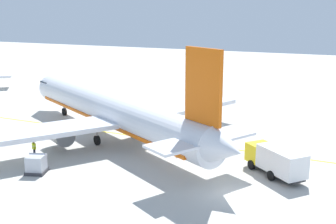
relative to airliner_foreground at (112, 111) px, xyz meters
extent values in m
cylinder|color=silver|center=(0.28, 0.50, 0.11)|extent=(20.77, 33.33, 3.80)
cone|color=silver|center=(9.58, 17.29, 0.11)|extent=(4.32, 3.85, 3.61)
cone|color=silver|center=(-9.22, -16.65, 0.51)|extent=(4.38, 4.36, 3.23)
cube|color=#192333|center=(8.51, 15.37, 0.96)|extent=(3.99, 3.66, 0.60)
cube|color=silver|center=(-8.69, 3.18, -0.56)|extent=(15.86, 13.11, 0.50)
cylinder|color=slate|center=(-5.42, 3.42, -1.76)|extent=(3.48, 3.87, 2.20)
cube|color=silver|center=(7.30, -5.68, -0.56)|extent=(16.60, 10.67, 0.50)
cylinder|color=slate|center=(5.78, -2.78, -1.76)|extent=(3.48, 3.87, 2.20)
cube|color=#D8590C|center=(-7.72, -13.94, 5.26)|extent=(2.45, 4.02, 6.50)
cube|color=silver|center=(-7.72, -13.94, 0.51)|extent=(10.65, 7.84, 0.24)
cube|color=#D8590C|center=(0.28, 0.50, -0.94)|extent=(18.86, 30.09, 0.36)
cylinder|color=black|center=(6.91, 12.46, -2.84)|extent=(0.84, 1.13, 1.10)
cylinder|color=gray|center=(6.91, 12.46, -2.04)|extent=(0.20, 0.20, 0.50)
cylinder|color=black|center=(-2.73, 0.45, -2.84)|extent=(0.84, 1.13, 1.10)
cylinder|color=gray|center=(-2.73, 0.45, -2.04)|extent=(0.20, 0.20, 0.50)
cylinder|color=black|center=(1.82, -2.07, -2.84)|extent=(0.84, 1.13, 1.10)
cylinder|color=gray|center=(1.82, -2.07, -2.04)|extent=(0.20, 0.20, 0.50)
cube|color=yellow|center=(-1.98, -17.81, -1.89)|extent=(2.84, 2.80, 1.80)
cube|color=#192333|center=(-1.42, -17.17, -1.53)|extent=(1.45, 1.27, 0.94)
cube|color=white|center=(-4.11, -20.30, -1.71)|extent=(4.77, 5.04, 2.17)
cube|color=#262628|center=(-3.53, -19.61, -2.87)|extent=(5.44, 5.97, 0.16)
cylinder|color=black|center=(-3.01, -17.32, -2.94)|extent=(0.80, 0.86, 0.90)
cylinder|color=black|center=(-1.34, -18.76, -2.94)|extent=(0.80, 0.86, 0.90)
cylinder|color=black|center=(-4.95, -19.58, -2.94)|extent=(0.80, 0.86, 0.90)
cylinder|color=black|center=(-3.28, -21.01, -2.94)|extent=(0.80, 0.86, 0.90)
cube|color=#333338|center=(0.32, -11.03, -3.24)|extent=(2.08, 2.08, 0.30)
cube|color=silver|center=(0.32, -11.03, -2.25)|extent=(1.84, 1.84, 1.69)
cube|color=silver|center=(0.46, -11.53, -1.56)|extent=(1.63, 0.99, 0.56)
cube|color=#333338|center=(-12.26, 0.86, -3.24)|extent=(2.26, 2.26, 0.30)
cube|color=#B2B7C1|center=(-12.26, 0.86, -2.39)|extent=(2.00, 2.00, 1.41)
cube|color=#B2B7C1|center=(-11.74, 1.04, -1.83)|extent=(1.12, 1.71, 0.57)
cylinder|color=#191E33|center=(-1.92, -9.30, -2.96)|extent=(0.14, 0.14, 0.87)
cylinder|color=#191E33|center=(-1.75, -9.24, -2.96)|extent=(0.14, 0.14, 0.87)
cube|color=orange|center=(-1.84, -9.27, -2.20)|extent=(0.49, 0.35, 0.65)
cube|color=silver|center=(-1.84, -9.27, -2.16)|extent=(0.50, 0.36, 0.06)
sphere|color=tan|center=(-1.84, -9.27, -1.75)|extent=(0.24, 0.24, 0.24)
cylinder|color=orange|center=(-2.09, -9.35, -2.16)|extent=(0.09, 0.09, 0.62)
cylinder|color=orange|center=(-1.58, -9.18, -2.16)|extent=(0.09, 0.09, 0.62)
cylinder|color=#191E33|center=(-8.88, 4.03, -2.96)|extent=(0.14, 0.14, 0.86)
cylinder|color=#191E33|center=(-8.83, 4.20, -2.96)|extent=(0.14, 0.14, 0.86)
cube|color=#CCE519|center=(-8.85, 4.12, -2.21)|extent=(0.34, 0.49, 0.64)
cube|color=silver|center=(-8.85, 4.12, -2.18)|extent=(0.36, 0.50, 0.06)
sphere|color=tan|center=(-8.85, 4.12, -1.78)|extent=(0.23, 0.23, 0.23)
cylinder|color=#CCE519|center=(-8.94, 3.86, -2.18)|extent=(0.09, 0.09, 0.61)
cylinder|color=#CCE519|center=(-8.77, 4.37, -2.18)|extent=(0.09, 0.09, 0.61)
cube|color=yellow|center=(2.12, -4.50, -3.39)|extent=(0.30, 60.00, 0.01)
camera|label=1|loc=(-41.38, -25.91, 11.64)|focal=45.49mm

